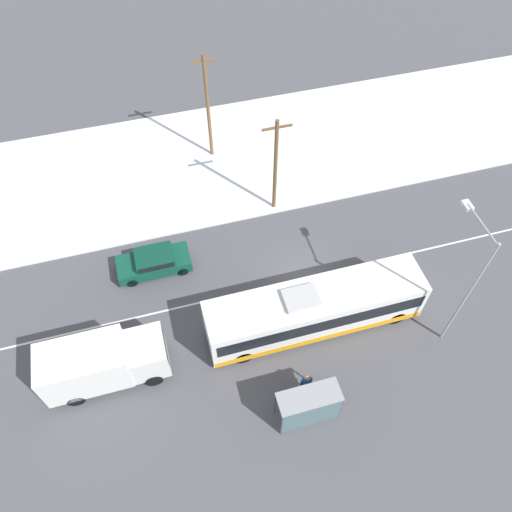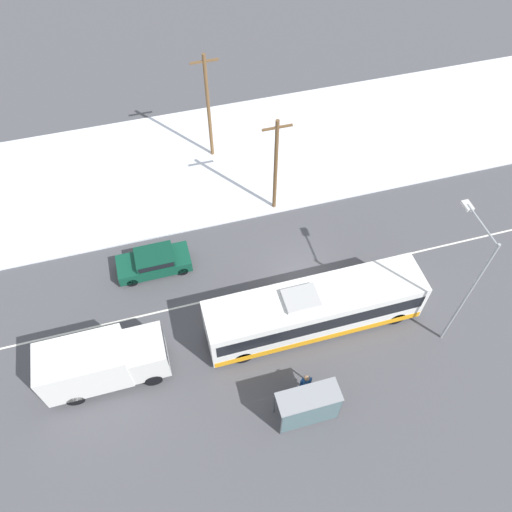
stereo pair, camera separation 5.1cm
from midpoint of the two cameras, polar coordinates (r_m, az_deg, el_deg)
The scene contains 11 objects.
ground_plane at distance 29.90m, azimuth 5.10°, elevation -2.62°, with size 120.00×120.00×0.00m, color #4C4C51.
snow_lot at distance 37.06m, azimuth -0.67°, elevation 11.67°, with size 80.00×12.03×0.12m.
lane_marking_center at distance 29.90m, azimuth 5.10°, elevation -2.61°, with size 60.00×0.12×0.00m.
city_bus at distance 27.04m, azimuth 6.66°, elevation -6.06°, with size 11.77×2.57×3.16m.
box_truck at distance 26.44m, azimuth -17.33°, elevation -11.57°, with size 6.13×2.30×3.04m.
sedan_car at distance 30.16m, azimuth -11.61°, elevation -0.62°, with size 4.30×1.80×1.43m.
pedestrian_at_stop at distance 25.68m, azimuth 5.70°, elevation -14.16°, with size 0.61×0.27×1.70m.
bus_shelter at distance 24.55m, azimuth 6.16°, elevation -16.85°, with size 3.02×1.20×2.40m.
streetlamp at distance 25.66m, azimuth 23.02°, elevation -2.10°, with size 0.36×2.85×8.27m.
utility_pole_roadside at distance 30.73m, azimuth 2.19°, elevation 10.29°, with size 1.80×0.24×7.10m.
utility_pole_snowlot at distance 34.53m, azimuth -5.57°, elevation 16.60°, with size 1.80×0.24×7.97m.
Camera 1 is at (-7.08, -15.37, 24.65)m, focal length 35.00 mm.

